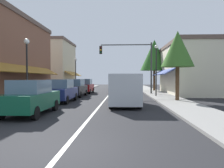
% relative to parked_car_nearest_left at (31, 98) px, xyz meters
% --- Properties ---
extents(ground_plane, '(80.00, 80.00, 0.00)m').
position_rel_parked_car_nearest_left_xyz_m(ground_plane, '(3.11, 12.62, -0.88)').
color(ground_plane, black).
extents(sidewalk_left, '(2.60, 56.00, 0.12)m').
position_rel_parked_car_nearest_left_xyz_m(sidewalk_left, '(-2.39, 12.62, -0.82)').
color(sidewalk_left, gray).
rests_on(sidewalk_left, ground).
extents(sidewalk_right, '(2.60, 56.00, 0.12)m').
position_rel_parked_car_nearest_left_xyz_m(sidewalk_right, '(8.61, 12.62, -0.82)').
color(sidewalk_right, gray).
rests_on(sidewalk_right, ground).
extents(lane_center_stripe, '(0.14, 52.00, 0.01)m').
position_rel_parked_car_nearest_left_xyz_m(lane_center_stripe, '(3.11, 12.62, -0.88)').
color(lane_center_stripe, silver).
rests_on(lane_center_stripe, ground).
extents(storefront_right_block, '(7.26, 10.20, 5.91)m').
position_rel_parked_car_nearest_left_xyz_m(storefront_right_block, '(12.88, 14.62, 2.08)').
color(storefront_right_block, beige).
rests_on(storefront_right_block, ground).
extents(storefront_far_left, '(6.89, 8.20, 7.74)m').
position_rel_parked_car_nearest_left_xyz_m(storefront_far_left, '(-6.47, 22.62, 2.99)').
color(storefront_far_left, beige).
rests_on(storefront_far_left, ground).
extents(parked_car_nearest_left, '(1.80, 4.11, 1.77)m').
position_rel_parked_car_nearest_left_xyz_m(parked_car_nearest_left, '(0.00, 0.00, 0.00)').
color(parked_car_nearest_left, '#0F4C33').
rests_on(parked_car_nearest_left, ground).
extents(parked_car_second_left, '(1.80, 4.11, 1.77)m').
position_rel_parked_car_nearest_left_xyz_m(parked_car_second_left, '(-0.11, 5.60, 0.00)').
color(parked_car_second_left, navy).
rests_on(parked_car_second_left, ground).
extents(parked_car_third_left, '(1.85, 4.13, 1.77)m').
position_rel_parked_car_nearest_left_xyz_m(parked_car_third_left, '(-0.12, 10.55, 0.00)').
color(parked_car_third_left, black).
rests_on(parked_car_third_left, ground).
extents(parked_car_far_left, '(1.80, 4.11, 1.77)m').
position_rel_parked_car_nearest_left_xyz_m(parked_car_far_left, '(-0.02, 15.57, 0.00)').
color(parked_car_far_left, maroon).
rests_on(parked_car_far_left, ground).
extents(van_in_lane, '(2.03, 5.19, 2.12)m').
position_rel_parked_car_nearest_left_xyz_m(van_in_lane, '(4.79, 4.02, 0.27)').
color(van_in_lane, '#B2B7BC').
rests_on(van_in_lane, ground).
extents(traffic_signal_mast_arm, '(6.01, 0.50, 5.93)m').
position_rel_parked_car_nearest_left_xyz_m(traffic_signal_mast_arm, '(5.85, 13.78, 3.23)').
color(traffic_signal_mast_arm, '#333333').
rests_on(traffic_signal_mast_arm, ground).
extents(street_lamp_left_near, '(0.36, 0.36, 4.50)m').
position_rel_parked_car_nearest_left_xyz_m(street_lamp_left_near, '(-1.79, 3.45, 2.18)').
color(street_lamp_left_near, black).
rests_on(street_lamp_left_near, ground).
extents(street_lamp_right_mid, '(0.36, 0.36, 5.13)m').
position_rel_parked_car_nearest_left_xyz_m(street_lamp_right_mid, '(7.93, 10.47, 2.55)').
color(street_lamp_right_mid, black).
rests_on(street_lamp_right_mid, ground).
extents(street_lamp_left_far, '(0.36, 0.36, 4.66)m').
position_rel_parked_car_nearest_left_xyz_m(street_lamp_left_far, '(-1.95, 18.89, 2.28)').
color(street_lamp_left_far, black).
rests_on(street_lamp_left_far, ground).
extents(tree_right_near, '(2.57, 2.57, 5.59)m').
position_rel_parked_car_nearest_left_xyz_m(tree_right_near, '(8.97, 6.48, 3.26)').
color(tree_right_near, '#4C331E').
rests_on(tree_right_near, ground).
extents(tree_right_far, '(3.96, 3.96, 7.35)m').
position_rel_parked_car_nearest_left_xyz_m(tree_right_far, '(9.16, 20.00, 4.28)').
color(tree_right_far, '#4C331E').
rests_on(tree_right_far, ground).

